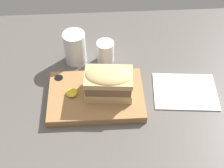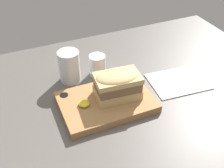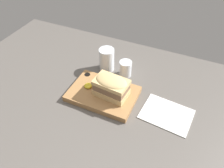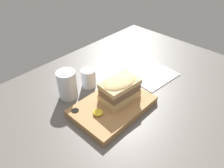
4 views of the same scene
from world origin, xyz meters
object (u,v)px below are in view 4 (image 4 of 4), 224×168
water_glass (68,86)px  sandwich (120,88)px  napkin (153,76)px  serving_board (112,106)px  wine_glass (89,79)px

water_glass → sandwich: bearing=-59.4°
napkin → serving_board: bearing=-177.5°
water_glass → wine_glass: (10.31, -0.67, -1.51)cm
serving_board → water_glass: size_ratio=2.53×
sandwich → water_glass: bearing=120.6°
serving_board → napkin: serving_board is taller
water_glass → napkin: size_ratio=0.54×
serving_board → sandwich: (4.06, 0.08, 6.25)cm
water_glass → wine_glass: bearing=-3.7°
serving_board → sandwich: bearing=1.1°
serving_board → wine_glass: size_ratio=3.70×
serving_board → wine_glass: bearing=77.7°
wine_glass → napkin: 29.85cm
water_glass → wine_glass: size_ratio=1.46×
sandwich → wine_glass: bearing=91.0°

